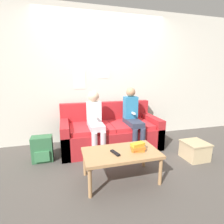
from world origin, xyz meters
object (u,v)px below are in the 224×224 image
coffee_table (121,155)px  person_right (133,116)px  tv_remote (115,153)px  person_left (95,119)px  backpack (42,149)px  storage_box (195,150)px  couch (110,133)px

coffee_table → person_right: size_ratio=0.86×
person_right → tv_remote: size_ratio=6.38×
person_left → coffee_table: bearing=-79.3°
tv_remote → backpack: bearing=121.5°
person_left → storage_box: (1.50, -0.66, -0.46)m
coffee_table → storage_box: 1.36m
couch → tv_remote: couch is taller
person_right → storage_box: 1.15m
coffee_table → tv_remote: bearing=-157.7°
couch → person_right: bearing=-27.2°
couch → storage_box: (1.19, -0.85, -0.13)m
couch → coffee_table: couch is taller
backpack → coffee_table: bearing=-38.2°
couch → person_right: (0.37, -0.19, 0.34)m
storage_box → backpack: backpack is taller
person_right → tv_remote: (-0.60, -0.92, -0.21)m
backpack → person_right: bearing=2.7°
person_right → backpack: (-1.54, -0.07, -0.41)m
storage_box → couch: bearing=144.3°
tv_remote → storage_box: size_ratio=0.47×
backpack → tv_remote: bearing=-42.0°
couch → person_left: 0.50m
person_right → couch: bearing=152.8°
person_left → backpack: 0.96m
person_right → tv_remote: 1.12m
coffee_table → person_left: bearing=100.7°
person_left → person_right: person_right is taller
coffee_table → person_left: (-0.17, 0.88, 0.26)m
tv_remote → backpack: tv_remote is taller
couch → storage_box: size_ratio=4.77×
storage_box → coffee_table: bearing=-170.5°
couch → backpack: size_ratio=4.41×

